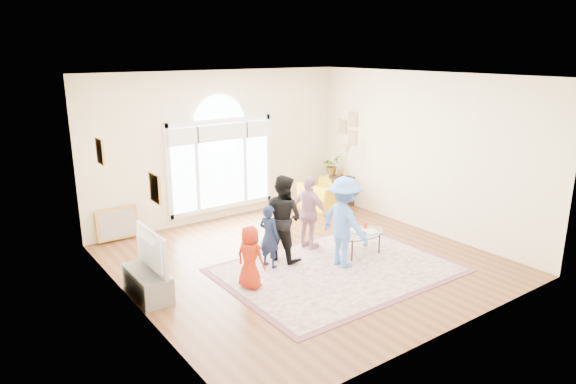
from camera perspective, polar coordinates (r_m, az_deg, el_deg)
ground at (r=9.18m, az=1.80°, el=-7.60°), size 6.00×6.00×0.00m
room_shell at (r=11.02m, az=-7.12°, el=4.77°), size 6.00×6.00×6.00m
area_rug at (r=8.83m, az=5.54°, el=-8.59°), size 3.60×2.60×0.02m
rug_border at (r=8.83m, az=5.53°, el=-8.62°), size 3.80×2.80×0.01m
tv_console at (r=8.13m, az=-15.34°, el=-9.77°), size 0.45×1.00×0.42m
television at (r=7.93m, az=-15.56°, el=-6.34°), size 0.17×1.08×0.62m
coffee_table at (r=9.37m, az=7.91°, el=-4.62°), size 1.05×0.68×0.54m
armchair at (r=12.01m, az=4.03°, el=-0.33°), size 1.20×1.12×0.65m
side_cabinet at (r=12.33m, az=5.95°, el=0.16°), size 0.40×0.50×0.70m
floor_lamp at (r=11.79m, az=6.45°, el=4.09°), size 0.31×0.31×1.51m
plant_pedestal at (r=12.49m, az=4.77°, el=0.40°), size 0.20×0.20×0.70m
potted_plant at (r=12.35m, az=4.83°, el=2.98°), size 0.51×0.48×0.46m
leaning_picture at (r=10.62m, az=-18.29°, el=-5.14°), size 0.80×0.14×0.62m
child_red at (r=7.99m, az=-4.23°, el=-7.22°), size 0.49×0.58×1.01m
child_navy at (r=8.70m, az=-2.11°, el=-4.93°), size 0.37×0.46×1.09m
child_black at (r=8.93m, az=-0.56°, el=-2.88°), size 0.77×0.88×1.53m
child_pink at (r=9.45m, az=2.38°, el=-2.33°), size 0.53×0.87×1.38m
child_blue at (r=8.72m, az=6.30°, el=-3.34°), size 0.62×1.03×1.56m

